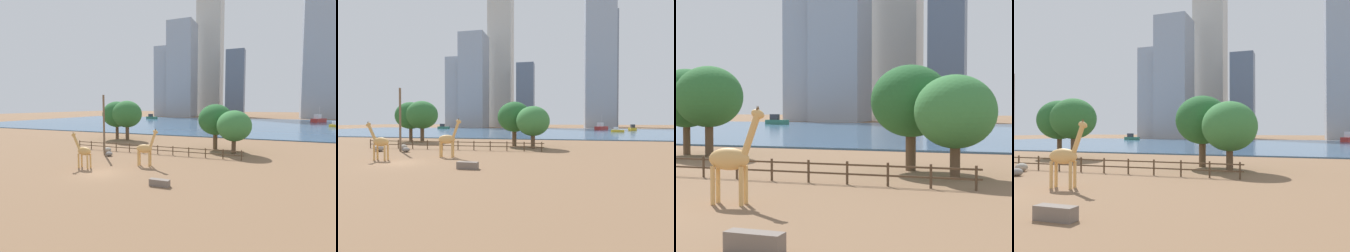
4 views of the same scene
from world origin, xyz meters
TOP-DOWN VIEW (x-y plane):
  - ground_plane at (0.00, 80.00)m, footprint 400.00×400.00m
  - harbor_water at (0.00, 77.00)m, footprint 180.00×86.00m
  - giraffe_tall at (2.79, 4.69)m, footprint 2.71×0.99m
  - giraffe_companion at (-3.28, 1.27)m, footprint 2.76×0.78m
  - utility_pole at (-5.96, 8.94)m, footprint 0.28×0.28m
  - boulder_near_fence at (-8.64, 8.20)m, footprint 1.47×1.09m
  - boulder_by_pole at (-6.52, 10.50)m, footprint 1.09×1.02m
  - boulder_small at (-4.63, 8.13)m, footprint 1.03×0.84m
  - feeding_trough at (7.36, -1.67)m, footprint 1.80×0.60m
  - enclosure_fence at (-0.06, 12.00)m, footprint 26.12×0.14m
  - tree_left_large at (-14.07, 24.78)m, footprint 5.95×5.95m
  - tree_center_broad at (7.81, 19.41)m, footprint 5.47×5.47m
  - tree_right_tall at (-11.05, 23.83)m, footprint 5.98×5.98m
  - tree_left_small at (11.13, 16.44)m, footprint 4.99×4.99m
  - boat_ferry at (44.22, 91.40)m, footprint 2.23×5.74m
  - boat_sailboat at (34.80, 73.67)m, footprint 4.43×2.75m
  - boat_tug at (-41.90, 99.70)m, footprint 5.92×2.72m
  - boat_barge at (33.42, 99.82)m, footprint 6.50×7.53m
  - skyline_tower_needle at (-5.91, 143.36)m, footprint 10.90×8.39m
  - skyline_block_central at (-51.71, 139.19)m, footprint 8.59×12.96m
  - skyline_tower_glass at (38.17, 137.39)m, footprint 16.94×9.91m
  - skyline_block_left at (-24.99, 157.23)m, footprint 16.21×13.49m
  - skyline_block_right at (48.25, 165.60)m, footprint 9.64×12.78m
  - skyline_tower_short at (-38.35, 137.75)m, footprint 15.92×15.65m

SIDE VIEW (x-z plane):
  - ground_plane at x=0.00m, z-range 0.00..0.00m
  - harbor_water at x=0.00m, z-range 0.00..0.20m
  - feeding_trough at x=7.36m, z-range 0.00..0.60m
  - boulder_small at x=-4.63m, z-range 0.00..0.63m
  - boulder_by_pole at x=-6.52m, z-range 0.00..0.76m
  - boulder_near_fence at x=-8.64m, z-range 0.00..0.82m
  - enclosure_fence at x=-0.06m, z-range 0.11..1.41m
  - boat_sailboat at x=34.80m, z-range -0.10..1.74m
  - boat_ferry at x=44.22m, z-range -0.20..2.30m
  - boat_tug at x=-41.90m, z-range -0.20..2.31m
  - boat_barge at x=33.42m, z-range -2.02..4.63m
  - giraffe_companion at x=-3.28m, z-range -0.11..3.93m
  - giraffe_tall at x=2.79m, z-range -0.16..4.24m
  - tree_left_small at x=11.13m, z-range 0.89..7.19m
  - utility_pole at x=-5.96m, z-range 0.00..8.49m
  - tree_center_broad at x=7.81m, z-range 1.12..8.33m
  - tree_left_large at x=-14.07m, z-range 1.22..9.07m
  - tree_right_tall at x=-11.05m, z-range 1.26..9.21m
  - skyline_tower_needle at x=-5.91m, z-range 0.00..40.66m
  - skyline_block_central at x=-51.71m, z-range 0.00..44.80m
  - skyline_tower_short at x=-38.35m, z-range 0.00..59.08m
  - skyline_block_right at x=48.25m, z-range 0.00..77.31m
  - skyline_tower_glass at x=38.17m, z-range 0.00..91.97m
  - skyline_block_left at x=-24.99m, z-range 0.00..101.04m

